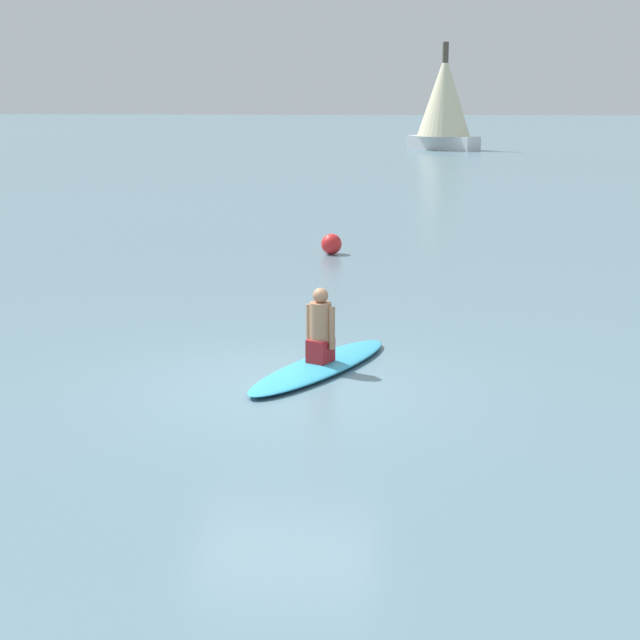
{
  "coord_description": "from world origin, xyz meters",
  "views": [
    {
      "loc": [
        12.23,
        1.62,
        3.7
      ],
      "look_at": [
        -1.07,
        0.38,
        0.66
      ],
      "focal_mm": 55.09,
      "sensor_mm": 36.0,
      "label": 1
    }
  ],
  "objects": [
    {
      "name": "buoy_marker",
      "position": [
        -11.09,
        -0.27,
        0.25
      ],
      "size": [
        0.5,
        0.5,
        0.5
      ],
      "primitive_type": "sphere",
      "color": "red",
      "rests_on": "ground"
    },
    {
      "name": "sailboat_distant",
      "position": [
        -59.49,
        3.82,
        3.53
      ],
      "size": [
        5.33,
        5.33,
        7.47
      ],
      "rotation": [
        0.0,
        0.0,
        0.89
      ],
      "color": "silver",
      "rests_on": "ground"
    },
    {
      "name": "person_paddler",
      "position": [
        -0.83,
        0.41,
        0.59
      ],
      "size": [
        0.43,
        0.44,
        1.04
      ],
      "rotation": [
        0.0,
        0.0,
        -0.45
      ],
      "color": "#A51E23",
      "rests_on": "surfboard"
    },
    {
      "name": "surfboard",
      "position": [
        -0.83,
        0.41,
        0.06
      ],
      "size": [
        3.37,
        2.16,
        0.12
      ],
      "primitive_type": "ellipsoid",
      "rotation": [
        0.0,
        0.0,
        -0.45
      ],
      "color": "#339EC6",
      "rests_on": "ground"
    },
    {
      "name": "ground_plane",
      "position": [
        0.0,
        0.0,
        0.0
      ],
      "size": [
        400.0,
        400.0,
        0.0
      ],
      "primitive_type": "plane",
      "color": "slate"
    }
  ]
}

